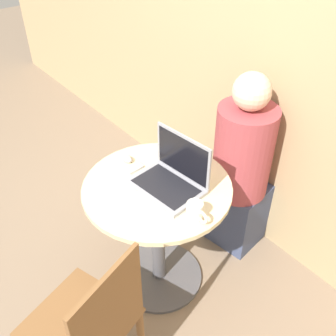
{
  "coord_description": "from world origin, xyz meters",
  "views": [
    {
      "loc": [
        1.17,
        -0.89,
        1.98
      ],
      "look_at": [
        0.02,
        0.05,
        0.82
      ],
      "focal_mm": 42.0,
      "sensor_mm": 36.0,
      "label": 1
    }
  ],
  "objects_px": {
    "chair_empty": "(91,328)",
    "cell_phone": "(134,168)",
    "person_seated": "(244,177)",
    "laptop": "(172,177)"
  },
  "relations": [
    {
      "from": "chair_empty",
      "to": "cell_phone",
      "type": "bearing_deg",
      "value": 129.84
    },
    {
      "from": "laptop",
      "to": "person_seated",
      "type": "xyz_separation_m",
      "value": [
        0.01,
        0.56,
        -0.29
      ]
    },
    {
      "from": "chair_empty",
      "to": "laptop",
      "type": "bearing_deg",
      "value": 111.81
    },
    {
      "from": "laptop",
      "to": "cell_phone",
      "type": "height_order",
      "value": "laptop"
    },
    {
      "from": "chair_empty",
      "to": "person_seated",
      "type": "height_order",
      "value": "person_seated"
    },
    {
      "from": "cell_phone",
      "to": "person_seated",
      "type": "height_order",
      "value": "person_seated"
    },
    {
      "from": "chair_empty",
      "to": "person_seated",
      "type": "bearing_deg",
      "value": 101.69
    },
    {
      "from": "chair_empty",
      "to": "person_seated",
      "type": "relative_size",
      "value": 0.75
    },
    {
      "from": "chair_empty",
      "to": "person_seated",
      "type": "distance_m",
      "value": 1.23
    },
    {
      "from": "laptop",
      "to": "cell_phone",
      "type": "bearing_deg",
      "value": -162.37
    }
  ]
}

